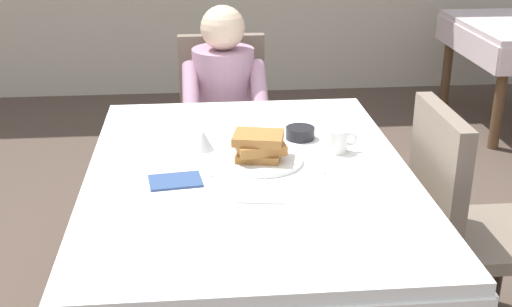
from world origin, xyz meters
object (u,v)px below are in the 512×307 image
at_px(plate_breakfast, 262,160).
at_px(breakfast_stack, 259,146).
at_px(chair_right_side, 460,214).
at_px(bowl_butter, 300,133).
at_px(dining_table_main, 249,193).
at_px(spoon_near_edge, 261,202).
at_px(cup_coffee, 338,141).
at_px(syrup_pitcher, 203,140).
at_px(knife_right_of_plate, 317,162).
at_px(diner_person, 224,99).
at_px(chair_diner, 223,116).
at_px(fork_left_of_plate, 208,166).

bearing_deg(plate_breakfast, breakfast_stack, 173.44).
bearing_deg(chair_right_side, bowl_butter, -116.28).
distance_m(dining_table_main, spoon_near_edge, 0.28).
relative_size(plate_breakfast, cup_coffee, 2.48).
bearing_deg(dining_table_main, syrup_pitcher, 128.74).
relative_size(chair_right_side, cup_coffee, 8.23).
xyz_separation_m(chair_right_side, bowl_butter, (-0.55, 0.27, 0.23)).
distance_m(chair_right_side, spoon_near_edge, 0.83).
bearing_deg(syrup_pitcher, knife_right_of_plate, -21.56).
xyz_separation_m(breakfast_stack, cup_coffee, (0.29, 0.07, -0.02)).
bearing_deg(breakfast_stack, knife_right_of_plate, -6.04).
xyz_separation_m(bowl_butter, spoon_near_edge, (-0.20, -0.53, -0.02)).
bearing_deg(cup_coffee, diner_person, 112.72).
bearing_deg(knife_right_of_plate, breakfast_stack, 78.37).
bearing_deg(chair_diner, bowl_butter, 105.98).
bearing_deg(plate_breakfast, fork_left_of_plate, -173.99).
bearing_deg(dining_table_main, bowl_butter, 51.18).
xyz_separation_m(bowl_butter, knife_right_of_plate, (0.02, -0.24, -0.02)).
bearing_deg(chair_diner, knife_right_of_plate, 103.85).
bearing_deg(diner_person, spoon_near_edge, 92.45).
bearing_deg(knife_right_of_plate, plate_breakfast, 78.40).
bearing_deg(dining_table_main, breakfast_stack, 53.37).
relative_size(chair_right_side, fork_left_of_plate, 5.17).
relative_size(plate_breakfast, fork_left_of_plate, 1.56).
bearing_deg(dining_table_main, chair_right_side, 0.00).
bearing_deg(syrup_pitcher, breakfast_stack, -34.92).
bearing_deg(syrup_pitcher, bowl_butter, 12.63).
bearing_deg(syrup_pitcher, plate_breakfast, -33.63).
bearing_deg(cup_coffee, breakfast_stack, -166.11).
relative_size(chair_right_side, syrup_pitcher, 11.62).
height_order(plate_breakfast, cup_coffee, cup_coffee).
xyz_separation_m(syrup_pitcher, knife_right_of_plate, (0.39, -0.16, -0.04)).
xyz_separation_m(dining_table_main, chair_right_side, (0.77, 0.00, -0.12)).
distance_m(diner_person, bowl_butter, 0.79).
distance_m(chair_diner, chair_right_side, 1.42).
relative_size(plate_breakfast, syrup_pitcher, 3.50).
height_order(fork_left_of_plate, spoon_near_edge, same).
relative_size(breakfast_stack, spoon_near_edge, 1.29).
xyz_separation_m(diner_person, plate_breakfast, (0.09, -0.96, 0.08)).
distance_m(chair_right_side, knife_right_of_plate, 0.57).
bearing_deg(breakfast_stack, chair_diner, 94.03).
xyz_separation_m(plate_breakfast, spoon_near_edge, (-0.04, -0.32, -0.01)).
bearing_deg(bowl_butter, chair_right_side, -26.28).
distance_m(knife_right_of_plate, spoon_near_edge, 0.37).
distance_m(plate_breakfast, knife_right_of_plate, 0.19).
relative_size(chair_diner, cup_coffee, 8.23).
xyz_separation_m(fork_left_of_plate, spoon_near_edge, (0.15, -0.30, 0.00)).
xyz_separation_m(dining_table_main, plate_breakfast, (0.05, 0.05, 0.10)).
distance_m(syrup_pitcher, fork_left_of_plate, 0.16).
bearing_deg(syrup_pitcher, fork_left_of_plate, -84.87).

